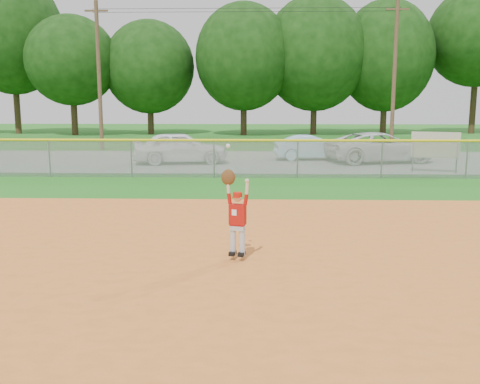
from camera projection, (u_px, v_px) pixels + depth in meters
The scene contains 11 objects.
ground at pixel (178, 243), 11.64m from camera, with size 120.00×120.00×0.00m, color #1B6116.
clay_infield at pixel (152, 290), 8.68m from camera, with size 24.00×16.00×0.04m, color #C76623.
parking_strip at pixel (223, 161), 27.40m from camera, with size 44.00×10.00×0.03m, color slate.
car_white_a at pixel (180, 148), 25.98m from camera, with size 1.82×4.54×1.55m, color white.
car_blue at pixel (312, 148), 27.62m from camera, with size 1.34×3.83×1.26m, color #97C8E2.
car_white_b at pixel (380, 147), 26.46m from camera, with size 2.46×5.34×1.49m, color silver.
sponsor_sign at pixel (435, 146), 22.61m from camera, with size 1.88×0.69×1.75m.
outfield_fence at pixel (214, 156), 21.34m from camera, with size 40.06×0.10×1.55m.
power_lines at pixel (245, 74), 32.50m from camera, with size 19.40×0.24×9.00m.
tree_line at pixel (249, 50), 47.68m from camera, with size 62.37×13.00×14.43m.
ballplayer at pixel (236, 213), 10.12m from camera, with size 0.55×0.31×2.13m.
Camera 1 is at (1.69, -11.24, 3.05)m, focal length 40.00 mm.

